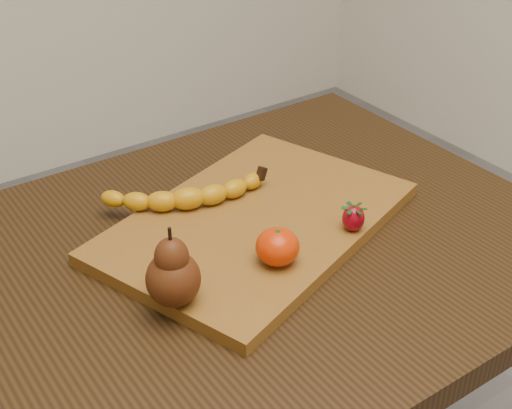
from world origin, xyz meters
TOP-DOWN VIEW (x-y plane):
  - table at (0.00, 0.00)m, footprint 1.00×0.70m
  - cutting_board at (0.08, 0.03)m, footprint 0.52×0.43m
  - banana at (0.01, 0.10)m, footprint 0.22×0.13m
  - pear at (-0.11, -0.07)m, footprint 0.08×0.08m
  - mandarin at (0.04, -0.08)m, footprint 0.06×0.06m
  - strawberry at (0.17, -0.08)m, footprint 0.04×0.04m

SIDE VIEW (x-z plane):
  - table at x=0.00m, z-range 0.28..1.04m
  - cutting_board at x=0.08m, z-range 0.76..0.78m
  - banana at x=0.01m, z-range 0.78..0.81m
  - strawberry at x=0.17m, z-range 0.78..0.82m
  - mandarin at x=0.04m, z-range 0.78..0.83m
  - pear at x=-0.11m, z-range 0.78..0.89m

